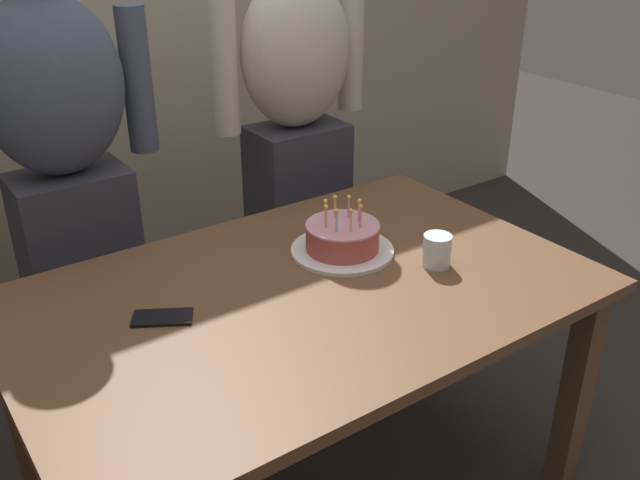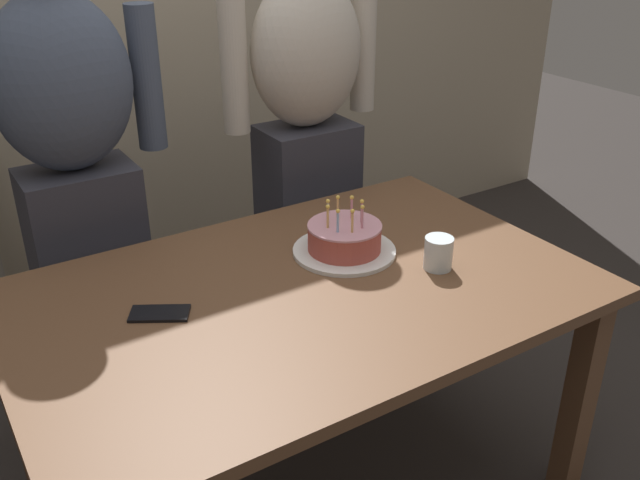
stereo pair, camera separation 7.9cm
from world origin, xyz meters
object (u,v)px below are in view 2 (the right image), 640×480
Objects in this scene: water_glass_near at (438,253)px; cell_phone at (160,313)px; birthday_cake at (344,240)px; person_man_bearded at (77,183)px; person_woman_cardigan at (307,138)px.

water_glass_near is 0.76m from cell_phone.
birthday_cake is 0.18× the size of person_man_bearded.
person_man_bearded and person_woman_cardigan have the same top height.
person_woman_cardigan is at bearing 67.89° from birthday_cake.
cell_phone is (-0.73, 0.18, -0.04)m from water_glass_near.
person_woman_cardigan is at bearing -180.00° from person_man_bearded.
water_glass_near is at bearing 84.49° from person_woman_cardigan.
person_woman_cardigan is (0.08, 0.81, 0.09)m from water_glass_near.
birthday_cake is at bearing 33.56° from cell_phone.
birthday_cake is 2.05× the size of cell_phone.
birthday_cake is at bearing 67.89° from person_woman_cardigan.
birthday_cake is 0.27m from water_glass_near.
cell_phone is at bearing -176.95° from birthday_cake.
person_woman_cardigan is (0.81, 0.63, 0.13)m from cell_phone.
water_glass_near is 0.63× the size of cell_phone.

